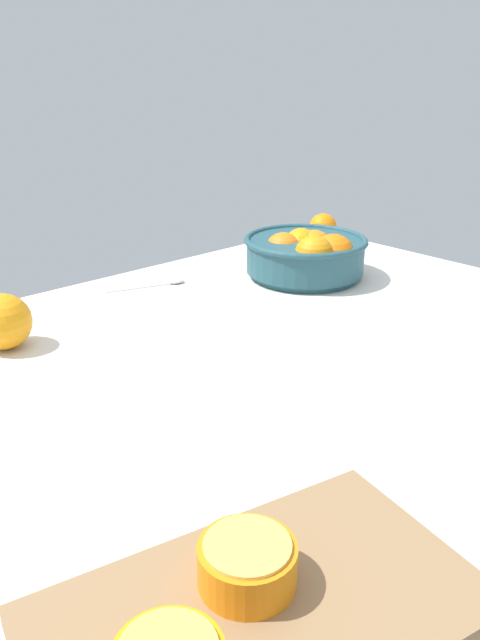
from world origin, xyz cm
name	(u,v)px	position (x,y,z in cm)	size (l,w,h in cm)	color
ground_plane	(250,371)	(0.00, 0.00, -1.50)	(134.49, 96.49, 3.00)	silver
fruit_bowl	(307,254)	(35.18, 20.98, 4.84)	(24.70, 24.70, 10.26)	#234C56
cutting_board	(260,614)	(-30.71, -34.04, 0.91)	(34.46, 19.71, 1.82)	olive
orange_half_0	(247,563)	(-29.90, -31.69, 3.71)	(7.86, 7.86, 3.83)	orange
loose_orange_1	(323,227)	(59.93, 38.07, 3.32)	(6.64, 6.64, 6.64)	orange
loose_orange_4	(3,322)	(-24.03, 28.47, 4.25)	(8.51, 8.51, 8.51)	orange
spoon	(159,284)	(10.00, 36.75, 0.43)	(15.21, 6.29, 1.00)	silver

